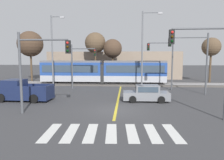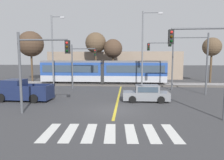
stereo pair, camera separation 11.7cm
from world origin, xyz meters
name	(u,v)px [view 1 (the left image)]	position (x,y,z in m)	size (l,w,h in m)	color
ground_plane	(116,110)	(0.00, 0.00, 0.00)	(200.00, 200.00, 0.00)	#3D3D3F
track_bed	(121,84)	(0.00, 14.86, 0.09)	(120.00, 4.00, 0.18)	#56514C
rail_near	(121,84)	(0.00, 14.14, 0.23)	(120.00, 0.08, 0.10)	#939399
rail_far	(121,83)	(0.00, 15.58, 0.23)	(120.00, 0.08, 0.10)	#939399
light_rail_tram	(103,71)	(-2.73, 14.86, 2.05)	(18.50, 2.64, 3.43)	#B7BAC1
crosswalk_stripe_0	(50,132)	(-3.29, -4.84, 0.00)	(0.56, 2.80, 0.01)	silver
crosswalk_stripe_1	(71,132)	(-2.20, -4.78, 0.00)	(0.56, 2.80, 0.01)	silver
crosswalk_stripe_2	(91,132)	(-1.10, -4.71, 0.00)	(0.56, 2.80, 0.01)	silver
crosswalk_stripe_3	(111,133)	(0.00, -4.64, 0.00)	(0.56, 2.80, 0.01)	silver
crosswalk_stripe_4	(132,133)	(1.10, -4.57, 0.00)	(0.56, 2.80, 0.01)	silver
crosswalk_stripe_5	(152,133)	(2.20, -4.51, 0.00)	(0.56, 2.80, 0.01)	silver
crosswalk_stripe_6	(173,133)	(3.29, -4.44, 0.00)	(0.56, 2.80, 0.01)	silver
lane_centre_line	(119,97)	(0.00, 5.11, 0.00)	(0.20, 15.50, 0.01)	gold
sedan_crossing	(146,94)	(2.63, 3.48, 0.70)	(4.22, 1.96, 1.52)	gray
pickup_truck	(22,92)	(-9.06, 2.93, 0.84)	(5.46, 2.36, 1.98)	#192347
traffic_light_mid_right	(194,54)	(8.09, 7.35, 4.39)	(4.25, 0.38, 6.66)	#515459
traffic_light_near_left	(37,61)	(-5.46, -1.32, 3.79)	(3.75, 0.38, 5.79)	#515459
traffic_light_near_right	(208,56)	(5.89, -1.95, 4.15)	(3.75, 0.38, 6.38)	#515459
traffic_light_far_right	(164,57)	(5.43, 10.39, 4.12)	(3.25, 0.38, 6.31)	#515459
traffic_light_far_left	(80,60)	(-5.12, 10.33, 3.71)	(3.25, 0.38, 5.71)	#515459
street_lamp_west	(53,48)	(-9.02, 11.37, 5.35)	(1.86, 0.28, 9.61)	slate
street_lamp_centre	(144,45)	(3.03, 11.42, 5.61)	(2.57, 0.28, 9.94)	slate
bare_tree_far_west	(30,44)	(-15.69, 18.57, 6.38)	(4.32, 4.32, 8.57)	brown
bare_tree_west	(95,43)	(-4.72, 20.29, 6.61)	(3.64, 3.64, 8.48)	brown
bare_tree_east	(113,49)	(-1.61, 19.38, 5.57)	(3.20, 3.20, 7.22)	brown
bare_tree_far_east	(211,47)	(14.40, 18.62, 5.74)	(2.94, 2.94, 7.28)	brown
building_backdrop_far	(114,65)	(-1.72, 25.77, 2.61)	(25.80, 6.00, 5.22)	gray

